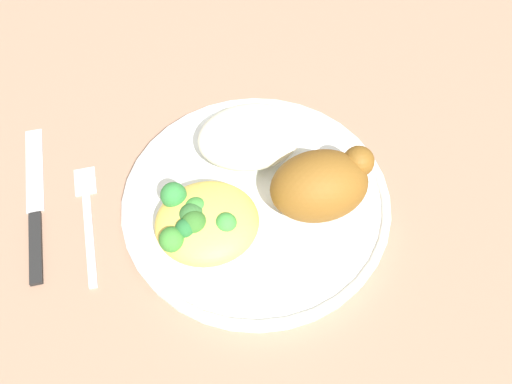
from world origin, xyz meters
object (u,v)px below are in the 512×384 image
at_px(roasted_chicken, 321,185).
at_px(mac_cheese_with_broccoli, 203,221).
at_px(plate, 256,202).
at_px(rice_pile, 250,136).
at_px(fork, 88,216).
at_px(knife, 35,212).

relative_size(roasted_chicken, mac_cheese_with_broccoli, 1.04).
distance_m(plate, roasted_chicken, 0.08).
height_order(rice_pile, fork, rice_pile).
bearing_deg(plate, knife, 169.44).
xyz_separation_m(plate, rice_pile, (0.01, 0.06, 0.03)).
bearing_deg(rice_pile, mac_cheese_with_broccoli, -126.10).
distance_m(rice_pile, fork, 0.18).
bearing_deg(fork, rice_pile, 11.22).
xyz_separation_m(plate, fork, (-0.17, 0.02, -0.01)).
xyz_separation_m(roasted_chicken, knife, (-0.28, 0.06, -0.05)).
relative_size(rice_pile, fork, 0.76).
height_order(plate, knife, plate).
height_order(plate, rice_pile, rice_pile).
relative_size(roasted_chicken, fork, 0.72).
height_order(roasted_chicken, rice_pile, roasted_chicken).
xyz_separation_m(roasted_chicken, mac_cheese_with_broccoli, (-0.12, -0.01, -0.01)).
xyz_separation_m(plate, roasted_chicken, (0.06, -0.02, 0.04)).
bearing_deg(rice_pile, knife, -175.36).
distance_m(roasted_chicken, mac_cheese_with_broccoli, 0.12).
bearing_deg(roasted_chicken, plate, 160.85).
relative_size(plate, rice_pile, 2.51).
bearing_deg(fork, mac_cheese_with_broccoli, -24.98).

